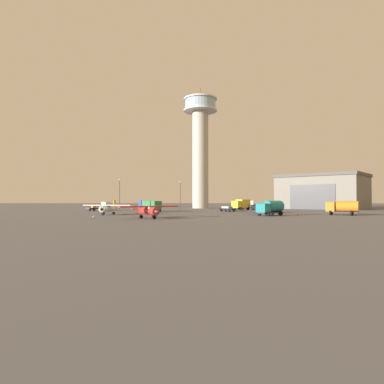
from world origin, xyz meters
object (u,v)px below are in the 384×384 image
(truck_flatbed_white, at_px, (102,206))
(light_post_west, at_px, (120,192))
(airplane_red, at_px, (148,210))
(truck_fuel_tanker_orange, at_px, (343,207))
(airplane_black, at_px, (261,207))
(truck_box_green, at_px, (151,206))
(airplane_white, at_px, (108,208))
(traffic_cone_near_right, at_px, (93,217))
(car_black, at_px, (228,209))
(traffic_cone_near_left, at_px, (298,214))
(truck_fuel_tanker_teal, at_px, (271,207))
(control_tower, at_px, (200,141))
(truck_box_yellow, at_px, (241,204))
(light_post_east, at_px, (180,193))

(truck_flatbed_white, bearing_deg, light_post_west, 15.93)
(airplane_red, xyz_separation_m, truck_fuel_tanker_orange, (38.85, 10.82, 0.19))
(airplane_black, relative_size, truck_box_green, 1.42)
(airplane_white, distance_m, traffic_cone_near_right, 12.96)
(airplane_red, relative_size, car_black, 2.14)
(light_post_west, xyz_separation_m, traffic_cone_near_left, (43.66, -34.08, -5.25))
(airplane_black, xyz_separation_m, truck_box_green, (-27.20, 7.39, 0.26))
(truck_fuel_tanker_orange, height_order, light_post_west, light_post_west)
(truck_box_green, height_order, light_post_west, light_post_west)
(truck_fuel_tanker_orange, bearing_deg, truck_flatbed_white, 7.12)
(truck_fuel_tanker_teal, bearing_deg, control_tower, -111.56)
(light_post_west, xyz_separation_m, traffic_cone_near_right, (4.64, -44.13, -5.32))
(truck_fuel_tanker_teal, distance_m, truck_flatbed_white, 50.33)
(airplane_black, bearing_deg, traffic_cone_near_left, -6.07)
(control_tower, distance_m, airplane_white, 57.76)
(truck_flatbed_white, xyz_separation_m, traffic_cone_near_left, (47.19, -27.18, -0.86))
(truck_box_yellow, height_order, light_post_west, light_post_west)
(control_tower, relative_size, traffic_cone_near_left, 61.33)
(airplane_white, distance_m, traffic_cone_near_left, 39.65)
(truck_flatbed_white, xyz_separation_m, light_post_west, (3.53, 6.91, 4.39))
(airplane_black, distance_m, airplane_red, 33.31)
(truck_box_green, bearing_deg, car_black, 55.80)
(light_post_east, height_order, traffic_cone_near_right, light_post_east)
(truck_box_yellow, xyz_separation_m, light_post_east, (-18.50, 2.61, 3.46))
(light_post_west, bearing_deg, airplane_black, -29.85)
(control_tower, relative_size, light_post_east, 4.98)
(traffic_cone_near_left, bearing_deg, light_post_west, 142.02)
(airplane_black, relative_size, truck_fuel_tanker_teal, 1.52)
(light_post_east, xyz_separation_m, traffic_cone_near_right, (-14.03, -44.15, -4.95))
(light_post_east, bearing_deg, car_black, -46.27)
(car_black, height_order, traffic_cone_near_left, car_black)
(truck_box_yellow, height_order, light_post_east, light_post_east)
(airplane_black, height_order, light_post_west, light_post_west)
(airplane_red, relative_size, light_post_east, 1.14)
(truck_fuel_tanker_teal, height_order, traffic_cone_near_left, truck_fuel_tanker_teal)
(truck_fuel_tanker_teal, bearing_deg, truck_box_green, -73.03)
(control_tower, bearing_deg, airplane_black, -71.62)
(traffic_cone_near_left, bearing_deg, airplane_white, 175.88)
(car_black, bearing_deg, airplane_white, -97.12)
(airplane_black, xyz_separation_m, light_post_east, (-20.00, 22.21, 3.87))
(airplane_white, bearing_deg, truck_flatbed_white, -152.83)
(truck_box_green, bearing_deg, control_tower, 118.61)
(control_tower, xyz_separation_m, truck_fuel_tanker_orange, (27.49, -51.26, -22.61))
(airplane_black, height_order, airplane_red, airplane_red)
(airplane_white, relative_size, traffic_cone_near_right, 18.14)
(truck_fuel_tanker_orange, bearing_deg, light_post_west, 0.04)
(airplane_black, bearing_deg, control_tower, 169.55)
(light_post_east, xyz_separation_m, traffic_cone_near_left, (24.99, -34.10, -4.88))
(truck_fuel_tanker_teal, relative_size, car_black, 1.31)
(airplane_black, xyz_separation_m, traffic_cone_near_left, (4.99, -11.90, -1.01))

